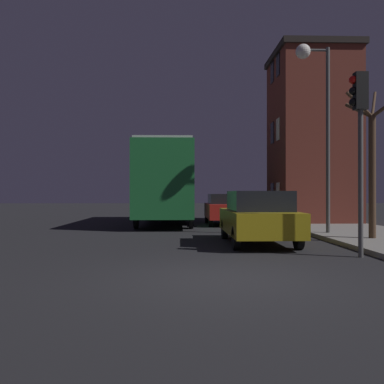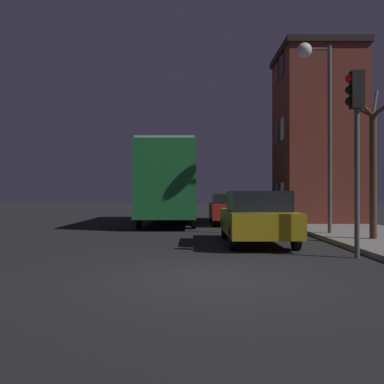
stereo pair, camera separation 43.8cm
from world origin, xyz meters
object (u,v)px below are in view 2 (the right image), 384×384
object	(u,v)px
bare_tree	(371,162)
traffic_light	(354,124)
car_mid_lane	(227,208)
bus	(169,179)
car_near_lane	(255,217)
streetlamp	(315,91)

from	to	relation	value
bare_tree	traffic_light	bearing A→B (deg)	-118.95
traffic_light	car_mid_lane	xyz separation A→B (m)	(-2.08, 10.90, -2.39)
bus	car_near_lane	bearing A→B (deg)	-70.82
streetlamp	car_near_lane	world-z (taller)	streetlamp
traffic_light	bare_tree	distance (m)	3.66
bare_tree	bus	size ratio (longest dim) A/B	0.50
bus	car_near_lane	distance (m)	9.51
streetlamp	car_near_lane	distance (m)	5.47
bare_tree	streetlamp	bearing A→B (deg)	122.88
car_near_lane	car_mid_lane	distance (m)	8.05
traffic_light	bus	bearing A→B (deg)	113.19
car_near_lane	car_mid_lane	bearing A→B (deg)	91.06
streetlamp	bus	size ratio (longest dim) A/B	0.70
traffic_light	bus	xyz separation A→B (m)	(-5.02, 11.73, -0.89)
streetlamp	traffic_light	world-z (taller)	streetlamp
bus	bare_tree	bearing A→B (deg)	-51.73
bus	car_near_lane	world-z (taller)	bus
car_near_lane	car_mid_lane	world-z (taller)	car_near_lane
streetlamp	bare_tree	bearing A→B (deg)	-57.12
traffic_light	car_mid_lane	bearing A→B (deg)	100.83
streetlamp	car_mid_lane	bearing A→B (deg)	113.99
traffic_light	car_mid_lane	distance (m)	11.35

